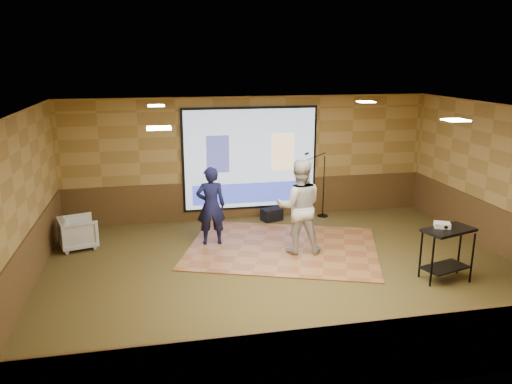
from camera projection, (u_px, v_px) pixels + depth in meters
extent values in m
plane|color=#343D1B|center=(286.00, 273.00, 9.27)|extent=(9.00, 9.00, 0.00)
cube|color=#A38444|center=(250.00, 158.00, 12.19)|extent=(9.00, 0.04, 3.00)
cube|color=#A38444|center=(369.00, 278.00, 5.57)|extent=(9.00, 0.04, 3.00)
cube|color=#A38444|center=(17.00, 211.00, 8.01)|extent=(0.04, 7.00, 3.00)
cube|color=#A38444|center=(509.00, 183.00, 9.76)|extent=(0.04, 7.00, 3.00)
cube|color=silver|center=(289.00, 111.00, 8.49)|extent=(9.00, 7.00, 0.04)
cube|color=#4E321A|center=(250.00, 199.00, 12.44)|extent=(9.00, 0.04, 0.95)
cube|color=#4E321A|center=(363.00, 357.00, 5.86)|extent=(9.00, 0.04, 0.95)
cube|color=#4E321A|center=(26.00, 270.00, 8.28)|extent=(0.04, 7.00, 0.95)
cube|color=#4E321A|center=(502.00, 233.00, 10.02)|extent=(0.04, 7.00, 0.95)
cube|color=black|center=(250.00, 159.00, 12.15)|extent=(3.32, 0.03, 2.52)
cube|color=#ACC0DA|center=(251.00, 159.00, 12.12)|extent=(3.20, 0.02, 2.40)
cube|color=#3A3E81|center=(218.00, 154.00, 11.91)|extent=(0.55, 0.01, 0.90)
cube|color=#FFD393|center=(283.00, 152.00, 12.22)|extent=(0.55, 0.01, 0.90)
cube|color=blue|center=(251.00, 193.00, 12.33)|extent=(2.88, 0.01, 0.50)
cube|color=#F9E6BA|center=(156.00, 106.00, 9.78)|extent=(0.32, 0.32, 0.02)
cube|color=#F9E6BA|center=(366.00, 102.00, 10.63)|extent=(0.32, 0.32, 0.02)
cube|color=#F9E6BA|center=(159.00, 128.00, 6.66)|extent=(0.32, 0.32, 0.02)
cube|color=#F9E6BA|center=(456.00, 120.00, 7.51)|extent=(0.32, 0.32, 0.02)
cube|color=#A16A3B|center=(283.00, 248.00, 10.50)|extent=(4.66, 4.10, 0.03)
imported|color=#12143A|center=(211.00, 206.00, 10.48)|extent=(0.63, 0.42, 1.68)
imported|color=beige|center=(299.00, 207.00, 10.00)|extent=(1.05, 0.89, 1.92)
cylinder|color=black|center=(432.00, 262.00, 8.64)|extent=(0.04, 0.04, 0.92)
cylinder|color=black|center=(472.00, 258.00, 8.79)|extent=(0.04, 0.04, 0.92)
cylinder|color=black|center=(421.00, 253.00, 9.00)|extent=(0.04, 0.04, 0.92)
cylinder|color=black|center=(459.00, 250.00, 9.15)|extent=(0.04, 0.04, 0.92)
cube|color=black|center=(449.00, 230.00, 8.77)|extent=(0.92, 0.49, 0.05)
cube|color=black|center=(445.00, 267.00, 8.95)|extent=(0.83, 0.44, 0.03)
cube|color=white|center=(442.00, 225.00, 8.83)|extent=(0.33, 0.31, 0.09)
cylinder|color=black|center=(323.00, 216.00, 12.63)|extent=(0.27, 0.27, 0.02)
cylinder|color=black|center=(324.00, 187.00, 12.43)|extent=(0.02, 0.02, 1.54)
cylinder|color=black|center=(316.00, 157.00, 12.19)|extent=(0.49, 0.02, 0.19)
cylinder|color=black|center=(307.00, 154.00, 12.12)|extent=(0.11, 0.05, 0.08)
imported|color=gray|center=(78.00, 233.00, 10.45)|extent=(0.91, 0.90, 0.67)
cube|color=black|center=(272.00, 214.00, 12.27)|extent=(0.56, 0.46, 0.30)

